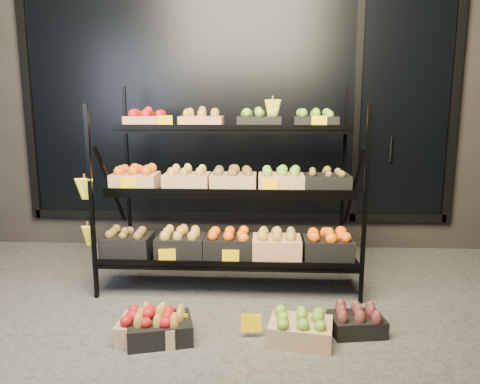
# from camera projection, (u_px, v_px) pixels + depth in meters

# --- Properties ---
(ground) EXTENTS (24.00, 24.00, 0.00)m
(ground) POSITION_uv_depth(u_px,v_px,m) (225.00, 310.00, 3.45)
(ground) COLOR #514F4C
(ground) RESTS_ON ground
(building) EXTENTS (6.00, 2.08, 3.50)m
(building) POSITION_uv_depth(u_px,v_px,m) (242.00, 82.00, 5.66)
(building) COLOR #2D2826
(building) RESTS_ON ground
(display_rack) EXTENTS (2.18, 1.02, 1.66)m
(display_rack) POSITION_uv_depth(u_px,v_px,m) (229.00, 191.00, 3.89)
(display_rack) COLOR black
(display_rack) RESTS_ON ground
(tag_floor_a) EXTENTS (0.13, 0.01, 0.12)m
(tag_floor_a) POSITION_uv_depth(u_px,v_px,m) (179.00, 327.00, 3.06)
(tag_floor_a) COLOR #FFC600
(tag_floor_a) RESTS_ON ground
(tag_floor_b) EXTENTS (0.13, 0.01, 0.12)m
(tag_floor_b) POSITION_uv_depth(u_px,v_px,m) (251.00, 329.00, 3.04)
(tag_floor_b) COLOR #FFC600
(tag_floor_b) RESTS_ON ground
(floor_crate_left) EXTENTS (0.39, 0.29, 0.20)m
(floor_crate_left) POSITION_uv_depth(u_px,v_px,m) (149.00, 326.00, 3.01)
(floor_crate_left) COLOR tan
(floor_crate_left) RESTS_ON ground
(floor_crate_midleft) EXTENTS (0.47, 0.39, 0.20)m
(floor_crate_midleft) POSITION_uv_depth(u_px,v_px,m) (160.00, 326.00, 3.00)
(floor_crate_midleft) COLOR black
(floor_crate_midleft) RESTS_ON ground
(floor_crate_midright) EXTENTS (0.44, 0.35, 0.20)m
(floor_crate_midright) POSITION_uv_depth(u_px,v_px,m) (301.00, 328.00, 2.99)
(floor_crate_midright) COLOR tan
(floor_crate_midright) RESTS_ON ground
(floor_crate_right) EXTENTS (0.38, 0.30, 0.18)m
(floor_crate_right) POSITION_uv_depth(u_px,v_px,m) (357.00, 321.00, 3.10)
(floor_crate_right) COLOR black
(floor_crate_right) RESTS_ON ground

